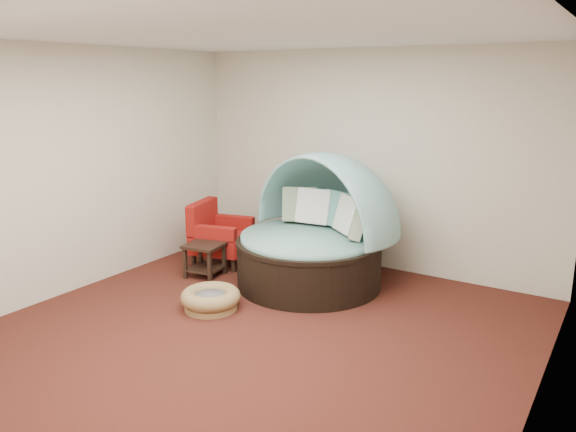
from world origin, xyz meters
The scene contains 9 objects.
floor centered at (0.00, 0.00, 0.00)m, with size 5.00×5.00×0.00m, color #4E1E16.
wall_back centered at (0.00, 2.50, 1.40)m, with size 5.00×5.00×0.00m, color beige.
wall_left centered at (-2.50, 0.00, 1.40)m, with size 5.00×5.00×0.00m, color beige.
wall_right centered at (2.50, 0.00, 1.40)m, with size 5.00×5.00×0.00m, color beige.
ceiling centered at (0.00, 0.00, 2.80)m, with size 5.00×5.00×0.00m, color white.
canopy_daybed centered at (-0.21, 1.50, 0.74)m, with size 2.19×2.15×1.59m.
pet_basket centered at (-0.77, 0.20, 0.12)m, with size 0.85×0.85×0.22m.
red_armchair centered at (-1.69, 1.49, 0.39)m, with size 0.86×0.86×0.84m.
side_table centered at (-1.50, 0.97, 0.27)m, with size 0.50×0.50×0.42m.
Camera 1 is at (2.96, -4.13, 2.42)m, focal length 35.00 mm.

